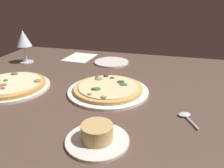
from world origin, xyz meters
TOP-DOWN VIEW (x-y plane):
  - dining_table at (0.00, 0.00)cm, footprint 150.00×110.00cm
  - pizza_main at (2.35, 2.59)cm, footprint 30.50×30.50cm
  - pizza_side at (40.19, 8.97)cm, footprint 29.69×29.69cm
  - ramekin_on_saucer at (-3.44, 32.78)cm, footprint 16.51×16.51cm
  - wine_glass_far at (54.81, -23.04)cm, footprint 7.74×7.74cm
  - side_plate at (10.89, -33.37)cm, footprint 17.95×17.95cm
  - paper_menu at (30.72, -38.11)cm, footprint 15.47×19.18cm
  - spoon at (-25.79, 14.29)cm, footprint 6.41×9.74cm

SIDE VIEW (x-z plane):
  - dining_table at x=0.00cm, z-range 0.00..4.00cm
  - paper_menu at x=30.72cm, z-range 4.00..4.30cm
  - side_plate at x=10.89cm, z-range 4.00..4.90cm
  - spoon at x=-25.79cm, z-range 3.96..4.96cm
  - pizza_main at x=2.35cm, z-range 3.50..6.86cm
  - pizza_side at x=40.19cm, z-range 3.53..6.89cm
  - ramekin_on_saucer at x=-3.44cm, z-range 3.31..8.37cm
  - wine_glass_far at x=54.81cm, z-range 7.70..24.49cm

